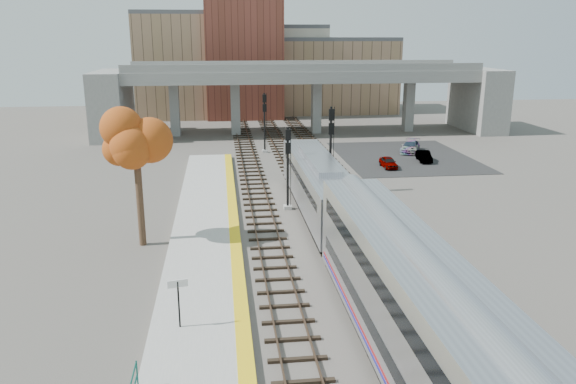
{
  "coord_description": "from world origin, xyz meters",
  "views": [
    {
      "loc": [
        -6.05,
        -30.65,
        12.96
      ],
      "look_at": [
        -1.56,
        6.4,
        2.5
      ],
      "focal_mm": 35.0,
      "sensor_mm": 36.0,
      "label": 1
    }
  ],
  "objects_px": {
    "car_b": "(424,156)",
    "car_c": "(410,147)",
    "locomotive": "(318,185)",
    "car_a": "(388,162)",
    "coach": "(428,334)",
    "tree": "(135,140)",
    "signal_mast_near": "(288,171)",
    "signal_mast_far": "(265,124)",
    "signal_mast_mid": "(331,151)"
  },
  "relations": [
    {
      "from": "signal_mast_mid",
      "to": "car_c",
      "type": "xyz_separation_m",
      "value": [
        12.39,
        15.69,
        -2.99
      ]
    },
    {
      "from": "signal_mast_far",
      "to": "tree",
      "type": "height_order",
      "value": "tree"
    },
    {
      "from": "coach",
      "to": "signal_mast_far",
      "type": "xyz_separation_m",
      "value": [
        -2.1,
        45.84,
        0.5
      ]
    },
    {
      "from": "coach",
      "to": "signal_mast_near",
      "type": "relative_size",
      "value": 3.92
    },
    {
      "from": "coach",
      "to": "locomotive",
      "type": "bearing_deg",
      "value": 90.0
    },
    {
      "from": "signal_mast_far",
      "to": "car_c",
      "type": "height_order",
      "value": "signal_mast_far"
    },
    {
      "from": "coach",
      "to": "signal_mast_mid",
      "type": "bearing_deg",
      "value": 85.94
    },
    {
      "from": "tree",
      "to": "car_c",
      "type": "xyz_separation_m",
      "value": [
        26.61,
        26.26,
        -6.1
      ]
    },
    {
      "from": "locomotive",
      "to": "signal_mast_mid",
      "type": "relative_size",
      "value": 2.6
    },
    {
      "from": "coach",
      "to": "tree",
      "type": "xyz_separation_m",
      "value": [
        -12.22,
        17.62,
        3.99
      ]
    },
    {
      "from": "coach",
      "to": "signal_mast_mid",
      "type": "height_order",
      "value": "signal_mast_mid"
    },
    {
      "from": "coach",
      "to": "tree",
      "type": "relative_size",
      "value": 2.73
    },
    {
      "from": "signal_mast_far",
      "to": "signal_mast_mid",
      "type": "bearing_deg",
      "value": -76.92
    },
    {
      "from": "coach",
      "to": "car_c",
      "type": "bearing_deg",
      "value": 71.85
    },
    {
      "from": "locomotive",
      "to": "signal_mast_far",
      "type": "bearing_deg",
      "value": 95.16
    },
    {
      "from": "signal_mast_near",
      "to": "coach",
      "type": "bearing_deg",
      "value": -85.0
    },
    {
      "from": "coach",
      "to": "signal_mast_far",
      "type": "bearing_deg",
      "value": 92.62
    },
    {
      "from": "car_b",
      "to": "car_a",
      "type": "bearing_deg",
      "value": -145.11
    },
    {
      "from": "coach",
      "to": "signal_mast_mid",
      "type": "distance_m",
      "value": 28.27
    },
    {
      "from": "car_b",
      "to": "car_c",
      "type": "xyz_separation_m",
      "value": [
        0.15,
        4.88,
        0.09
      ]
    },
    {
      "from": "car_a",
      "to": "car_b",
      "type": "height_order",
      "value": "car_b"
    },
    {
      "from": "locomotive",
      "to": "car_b",
      "type": "relative_size",
      "value": 5.61
    },
    {
      "from": "signal_mast_near",
      "to": "signal_mast_far",
      "type": "height_order",
      "value": "signal_mast_far"
    },
    {
      "from": "locomotive",
      "to": "coach",
      "type": "relative_size",
      "value": 0.76
    },
    {
      "from": "coach",
      "to": "tree",
      "type": "height_order",
      "value": "tree"
    },
    {
      "from": "locomotive",
      "to": "car_c",
      "type": "distance_m",
      "value": 25.73
    },
    {
      "from": "tree",
      "to": "car_c",
      "type": "distance_m",
      "value": 37.88
    },
    {
      "from": "locomotive",
      "to": "signal_mast_far",
      "type": "xyz_separation_m",
      "value": [
        -2.1,
        23.24,
        1.02
      ]
    },
    {
      "from": "signal_mast_mid",
      "to": "car_a",
      "type": "relative_size",
      "value": 2.29
    },
    {
      "from": "locomotive",
      "to": "car_a",
      "type": "height_order",
      "value": "locomotive"
    },
    {
      "from": "car_b",
      "to": "car_c",
      "type": "height_order",
      "value": "car_c"
    },
    {
      "from": "signal_mast_mid",
      "to": "car_a",
      "type": "xyz_separation_m",
      "value": [
        7.66,
        8.47,
        -3.1
      ]
    },
    {
      "from": "locomotive",
      "to": "coach",
      "type": "bearing_deg",
      "value": -90.0
    },
    {
      "from": "signal_mast_far",
      "to": "car_a",
      "type": "xyz_separation_m",
      "value": [
        11.76,
        -9.19,
        -2.71
      ]
    },
    {
      "from": "tree",
      "to": "car_c",
      "type": "relative_size",
      "value": 2.03
    },
    {
      "from": "locomotive",
      "to": "car_c",
      "type": "bearing_deg",
      "value": 55.93
    },
    {
      "from": "signal_mast_mid",
      "to": "car_c",
      "type": "bearing_deg",
      "value": 51.71
    },
    {
      "from": "locomotive",
      "to": "tree",
      "type": "bearing_deg",
      "value": -157.8
    },
    {
      "from": "car_b",
      "to": "signal_mast_near",
      "type": "bearing_deg",
      "value": -129.66
    },
    {
      "from": "locomotive",
      "to": "signal_mast_near",
      "type": "relative_size",
      "value": 2.98
    },
    {
      "from": "car_b",
      "to": "tree",
      "type": "bearing_deg",
      "value": -133.29
    },
    {
      "from": "car_a",
      "to": "car_c",
      "type": "height_order",
      "value": "car_c"
    },
    {
      "from": "signal_mast_mid",
      "to": "locomotive",
      "type": "bearing_deg",
      "value": -109.71
    },
    {
      "from": "signal_mast_far",
      "to": "tree",
      "type": "distance_m",
      "value": 30.19
    },
    {
      "from": "car_b",
      "to": "car_c",
      "type": "distance_m",
      "value": 4.88
    },
    {
      "from": "coach",
      "to": "signal_mast_near",
      "type": "bearing_deg",
      "value": 95.0
    },
    {
      "from": "car_b",
      "to": "coach",
      "type": "bearing_deg",
      "value": -102.29
    },
    {
      "from": "signal_mast_far",
      "to": "car_c",
      "type": "distance_m",
      "value": 16.81
    },
    {
      "from": "car_b",
      "to": "locomotive",
      "type": "bearing_deg",
      "value": -123.21
    },
    {
      "from": "locomotive",
      "to": "signal_mast_near",
      "type": "xyz_separation_m",
      "value": [
        -2.1,
        1.39,
        0.76
      ]
    }
  ]
}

